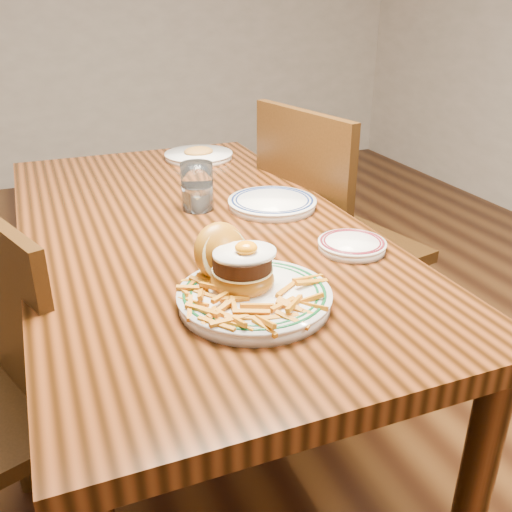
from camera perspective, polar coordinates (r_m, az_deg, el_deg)
name	(u,v)px	position (r m, az deg, el deg)	size (l,w,h in m)	color
floor	(202,442)	(1.92, -5.43, -18.06)	(6.00, 6.00, 0.00)	black
table	(192,254)	(1.55, -6.41, 0.17)	(0.85, 1.60, 0.75)	black
chair_right	(329,240)	(1.99, 7.30, 1.64)	(0.54, 0.54, 0.98)	#3A210C
main_plate	(249,284)	(1.11, -0.75, -2.81)	(0.30, 0.32, 0.15)	white
side_plate	(352,244)	(1.36, 9.58, 1.15)	(0.16, 0.17, 0.02)	white
rear_plate	(272,203)	(1.61, 1.63, 5.37)	(0.25, 0.25, 0.03)	white
water_glass	(197,189)	(1.60, -5.89, 6.65)	(0.09, 0.09, 0.13)	white
far_plate	(199,155)	(2.12, -5.75, 10.01)	(0.25, 0.25, 0.04)	white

